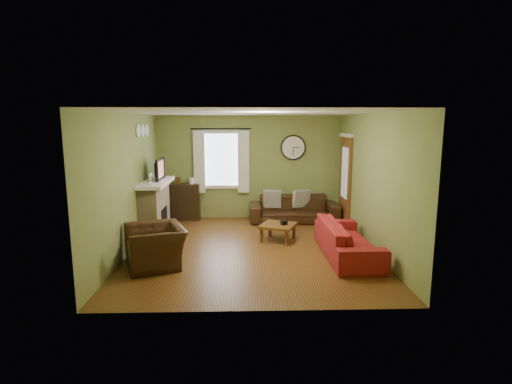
{
  "coord_description": "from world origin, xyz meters",
  "views": [
    {
      "loc": [
        -0.14,
        -7.45,
        2.43
      ],
      "look_at": [
        0.1,
        0.4,
        1.05
      ],
      "focal_mm": 28.0,
      "sensor_mm": 36.0,
      "label": 1
    }
  ],
  "objects_px": {
    "sofa_brown": "(294,209)",
    "sofa_red": "(348,239)",
    "bookshelf": "(184,202)",
    "coffee_table": "(278,232)",
    "armchair": "(155,246)"
  },
  "relations": [
    {
      "from": "sofa_brown",
      "to": "sofa_red",
      "type": "bearing_deg",
      "value": -75.9
    },
    {
      "from": "bookshelf",
      "to": "sofa_red",
      "type": "xyz_separation_m",
      "value": [
        3.39,
        -2.89,
        -0.14
      ]
    },
    {
      "from": "coffee_table",
      "to": "bookshelf",
      "type": "bearing_deg",
      "value": 139.15
    },
    {
      "from": "bookshelf",
      "to": "sofa_red",
      "type": "relative_size",
      "value": 0.43
    },
    {
      "from": "sofa_red",
      "to": "armchair",
      "type": "relative_size",
      "value": 2.03
    },
    {
      "from": "sofa_brown",
      "to": "coffee_table",
      "type": "distance_m",
      "value": 1.73
    },
    {
      "from": "sofa_brown",
      "to": "sofa_red",
      "type": "xyz_separation_m",
      "value": [
        0.66,
        -2.63,
        -0.0
      ]
    },
    {
      "from": "bookshelf",
      "to": "armchair",
      "type": "xyz_separation_m",
      "value": [
        -0.02,
        -3.28,
        -0.11
      ]
    },
    {
      "from": "bookshelf",
      "to": "sofa_brown",
      "type": "xyz_separation_m",
      "value": [
        2.73,
        -0.26,
        -0.14
      ]
    },
    {
      "from": "sofa_red",
      "to": "bookshelf",
      "type": "bearing_deg",
      "value": 49.57
    },
    {
      "from": "sofa_red",
      "to": "coffee_table",
      "type": "xyz_separation_m",
      "value": [
        -1.19,
        0.99,
        -0.14
      ]
    },
    {
      "from": "bookshelf",
      "to": "sofa_brown",
      "type": "bearing_deg",
      "value": -5.43
    },
    {
      "from": "sofa_red",
      "to": "coffee_table",
      "type": "distance_m",
      "value": 1.55
    },
    {
      "from": "sofa_brown",
      "to": "armchair",
      "type": "bearing_deg",
      "value": -132.35
    },
    {
      "from": "sofa_brown",
      "to": "sofa_red",
      "type": "relative_size",
      "value": 1.01
    }
  ]
}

